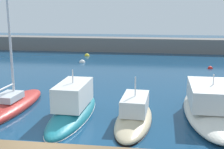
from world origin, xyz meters
TOP-DOWN VIEW (x-y plane):
  - ground_plane at (0.00, 0.00)m, footprint 120.00×120.00m
  - breakwater_seawall at (0.00, 32.43)m, footprint 108.00×2.51m
  - sailboat_red_second at (-4.41, 4.84)m, footprint 2.86×8.63m
  - motorboat_teal_third at (0.12, 4.40)m, footprint 2.49×8.20m
  - motorboat_sand_fourth at (4.03, 3.90)m, footprint 2.48×6.86m
  - motorboat_ivory_fifth at (8.78, 5.76)m, footprint 3.52×10.12m
  - mooring_buoy_white at (-3.61, 22.54)m, footprint 0.72×0.72m
  - mooring_buoy_red at (11.28, 20.95)m, footprint 0.56×0.56m
  - mooring_buoy_yellow at (-4.12, 27.55)m, footprint 0.70×0.70m

SIDE VIEW (x-z plane):
  - ground_plane at x=0.00m, z-range 0.00..0.00m
  - mooring_buoy_white at x=-3.61m, z-range -0.36..0.36m
  - mooring_buoy_red at x=11.28m, z-range -0.28..0.28m
  - mooring_buoy_yellow at x=-4.12m, z-range -0.35..0.35m
  - motorboat_sand_fourth at x=4.03m, z-range -1.13..1.88m
  - sailboat_red_second at x=-4.41m, z-range -7.44..8.19m
  - motorboat_teal_third at x=0.12m, z-range -1.17..2.24m
  - motorboat_ivory_fifth at x=8.78m, z-range -0.85..2.17m
  - breakwater_seawall at x=0.00m, z-range 0.00..2.07m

